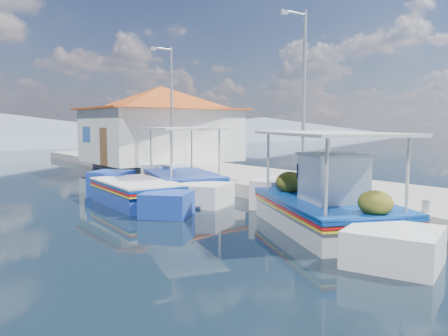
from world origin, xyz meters
TOP-DOWN VIEW (x-y plane):
  - ground at (0.00, 0.00)m, footprint 160.00×160.00m
  - quay at (5.90, 6.00)m, footprint 5.00×44.00m
  - bollards at (3.80, 5.25)m, footprint 0.20×17.20m
  - main_caique at (1.93, -1.31)m, footprint 4.63×7.69m
  - caique_green_canopy at (2.13, 6.05)m, footprint 3.59×7.31m
  - caique_blue_hull at (-0.30, 5.03)m, footprint 2.20×6.67m
  - harbor_building at (6.20, 15.00)m, footprint 10.49×10.49m
  - lamp_post_near at (4.51, 2.00)m, footprint 1.21×0.14m
  - lamp_post_far at (4.51, 11.00)m, footprint 1.21×0.14m
  - mountain_ridge at (6.54, 56.00)m, footprint 171.40×96.00m

SIDE VIEW (x-z plane):
  - ground at x=0.00m, z-range 0.00..0.00m
  - quay at x=5.90m, z-range 0.00..0.50m
  - caique_blue_hull at x=-0.30m, z-range -0.27..0.92m
  - caique_green_canopy at x=2.13m, z-range -1.00..1.84m
  - main_caique at x=1.93m, z-range -0.85..1.92m
  - bollards at x=3.80m, z-range 0.50..0.80m
  - mountain_ridge at x=6.54m, z-range -0.71..4.79m
  - harbor_building at x=6.20m, z-range 0.58..4.98m
  - lamp_post_near at x=4.51m, z-range 0.85..6.85m
  - lamp_post_far at x=4.51m, z-range 0.85..6.85m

